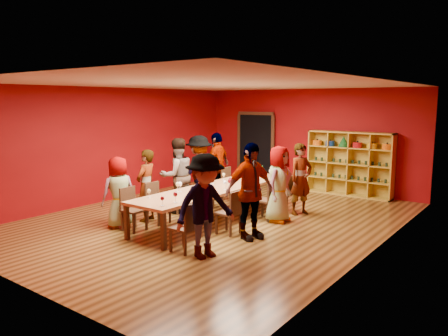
{
  "coord_description": "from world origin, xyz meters",
  "views": [
    {
      "loc": [
        5.84,
        -7.52,
        2.63
      ],
      "look_at": [
        0.03,
        0.23,
        1.15
      ],
      "focal_mm": 35.0,
      "sensor_mm": 36.0,
      "label": 1
    }
  ],
  "objects_px": {
    "spittoon_bowl": "(207,188)",
    "wine_bottle": "(262,173)",
    "person_left_3": "(199,170)",
    "person_right_0": "(205,206)",
    "person_right_1": "(250,191)",
    "chair_person_right_1": "(232,210)",
    "person_right_3": "(279,184)",
    "person_left_2": "(177,176)",
    "shelving_unit": "(350,161)",
    "chair_person_left_2": "(185,193)",
    "tasting_table": "(217,189)",
    "chair_person_left_0": "(131,207)",
    "person_left_1": "(146,185)",
    "person_left_4": "(217,166)",
    "chair_person_right_0": "(188,225)",
    "chair_person_right_3": "(268,198)",
    "chair_person_right_4": "(287,191)",
    "person_right_4": "(301,179)",
    "chair_person_left_3": "(210,187)",
    "person_left_0": "(119,192)",
    "chair_person_left_1": "(156,201)",
    "chair_person_left_4": "(229,182)"
  },
  "relations": [
    {
      "from": "spittoon_bowl",
      "to": "wine_bottle",
      "type": "height_order",
      "value": "wine_bottle"
    },
    {
      "from": "person_left_3",
      "to": "wine_bottle",
      "type": "bearing_deg",
      "value": 121.83
    },
    {
      "from": "person_right_0",
      "to": "person_right_1",
      "type": "height_order",
      "value": "person_right_1"
    },
    {
      "from": "chair_person_right_1",
      "to": "person_right_3",
      "type": "distance_m",
      "value": 1.46
    },
    {
      "from": "person_left_2",
      "to": "shelving_unit",
      "type": "bearing_deg",
      "value": 171.21
    },
    {
      "from": "person_right_1",
      "to": "chair_person_left_2",
      "type": "bearing_deg",
      "value": 93.19
    },
    {
      "from": "tasting_table",
      "to": "chair_person_right_1",
      "type": "relative_size",
      "value": 5.06
    },
    {
      "from": "wine_bottle",
      "to": "chair_person_left_2",
      "type": "bearing_deg",
      "value": -125.28
    },
    {
      "from": "person_left_3",
      "to": "chair_person_right_1",
      "type": "bearing_deg",
      "value": 61.05
    },
    {
      "from": "chair_person_left_0",
      "to": "person_left_1",
      "type": "xyz_separation_m",
      "value": [
        -0.29,
        0.69,
        0.3
      ]
    },
    {
      "from": "person_left_4",
      "to": "chair_person_right_0",
      "type": "height_order",
      "value": "person_left_4"
    },
    {
      "from": "person_left_4",
      "to": "spittoon_bowl",
      "type": "relative_size",
      "value": 5.67
    },
    {
      "from": "tasting_table",
      "to": "chair_person_right_3",
      "type": "xyz_separation_m",
      "value": [
        0.91,
        0.71,
        -0.2
      ]
    },
    {
      "from": "chair_person_right_4",
      "to": "person_right_1",
      "type": "bearing_deg",
      "value": -79.29
    },
    {
      "from": "person_left_3",
      "to": "chair_person_left_0",
      "type": "bearing_deg",
      "value": 14.57
    },
    {
      "from": "person_left_4",
      "to": "person_right_0",
      "type": "bearing_deg",
      "value": 28.07
    },
    {
      "from": "person_right_4",
      "to": "chair_person_left_0",
      "type": "bearing_deg",
      "value": 169.05
    },
    {
      "from": "person_right_0",
      "to": "chair_person_left_3",
      "type": "bearing_deg",
      "value": 53.63
    },
    {
      "from": "person_left_0",
      "to": "chair_person_left_1",
      "type": "height_order",
      "value": "person_left_0"
    },
    {
      "from": "chair_person_right_0",
      "to": "chair_person_right_1",
      "type": "height_order",
      "value": "same"
    },
    {
      "from": "chair_person_left_3",
      "to": "person_left_3",
      "type": "bearing_deg",
      "value": 180.0
    },
    {
      "from": "chair_person_left_0",
      "to": "chair_person_right_0",
      "type": "xyz_separation_m",
      "value": [
        1.82,
        -0.32,
        0.0
      ]
    },
    {
      "from": "person_left_2",
      "to": "spittoon_bowl",
      "type": "xyz_separation_m",
      "value": [
        1.28,
        -0.45,
        -0.07
      ]
    },
    {
      "from": "person_left_3",
      "to": "person_left_4",
      "type": "xyz_separation_m",
      "value": [
        -0.06,
        0.84,
        0.01
      ]
    },
    {
      "from": "chair_person_right_4",
      "to": "spittoon_bowl",
      "type": "distance_m",
      "value": 2.24
    },
    {
      "from": "chair_person_left_2",
      "to": "chair_person_right_0",
      "type": "relative_size",
      "value": 1.0
    },
    {
      "from": "chair_person_left_3",
      "to": "shelving_unit",
      "type": "bearing_deg",
      "value": 56.13
    },
    {
      "from": "chair_person_right_0",
      "to": "person_right_1",
      "type": "relative_size",
      "value": 0.48
    },
    {
      "from": "person_left_2",
      "to": "person_left_0",
      "type": "bearing_deg",
      "value": 16.94
    },
    {
      "from": "chair_person_left_4",
      "to": "person_left_4",
      "type": "relative_size",
      "value": 0.49
    },
    {
      "from": "person_left_0",
      "to": "spittoon_bowl",
      "type": "relative_size",
      "value": 4.72
    },
    {
      "from": "chair_person_left_2",
      "to": "wine_bottle",
      "type": "relative_size",
      "value": 2.81
    },
    {
      "from": "chair_person_left_0",
      "to": "chair_person_left_1",
      "type": "distance_m",
      "value": 0.69
    },
    {
      "from": "person_right_1",
      "to": "chair_person_right_3",
      "type": "relative_size",
      "value": 2.1
    },
    {
      "from": "chair_person_right_0",
      "to": "chair_person_left_3",
      "type": "bearing_deg",
      "value": 122.28
    },
    {
      "from": "person_right_3",
      "to": "chair_person_right_4",
      "type": "xyz_separation_m",
      "value": [
        -0.26,
        0.88,
        -0.34
      ]
    },
    {
      "from": "chair_person_left_1",
      "to": "chair_person_right_0",
      "type": "relative_size",
      "value": 1.0
    },
    {
      "from": "chair_person_right_3",
      "to": "person_right_1",
      "type": "bearing_deg",
      "value": -72.88
    },
    {
      "from": "chair_person_left_3",
      "to": "chair_person_left_4",
      "type": "distance_m",
      "value": 0.84
    },
    {
      "from": "chair_person_left_0",
      "to": "shelving_unit",
      "type": "bearing_deg",
      "value": 68.97
    },
    {
      "from": "person_left_4",
      "to": "wine_bottle",
      "type": "distance_m",
      "value": 1.54
    },
    {
      "from": "person_left_0",
      "to": "person_left_4",
      "type": "bearing_deg",
      "value": -165.14
    },
    {
      "from": "shelving_unit",
      "to": "person_right_4",
      "type": "relative_size",
      "value": 1.44
    },
    {
      "from": "person_left_1",
      "to": "chair_person_right_4",
      "type": "xyz_separation_m",
      "value": [
        2.11,
        2.57,
        -0.3
      ]
    },
    {
      "from": "chair_person_left_1",
      "to": "person_left_2",
      "type": "bearing_deg",
      "value": 104.58
    },
    {
      "from": "person_left_0",
      "to": "chair_person_left_4",
      "type": "distance_m",
      "value": 3.44
    },
    {
      "from": "chair_person_left_0",
      "to": "chair_person_right_3",
      "type": "bearing_deg",
      "value": 52.71
    },
    {
      "from": "person_left_1",
      "to": "person_right_1",
      "type": "height_order",
      "value": "person_right_1"
    },
    {
      "from": "chair_person_left_3",
      "to": "person_left_3",
      "type": "height_order",
      "value": "person_left_3"
    },
    {
      "from": "chair_person_left_1",
      "to": "person_left_0",
      "type": "bearing_deg",
      "value": -118.85
    }
  ]
}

